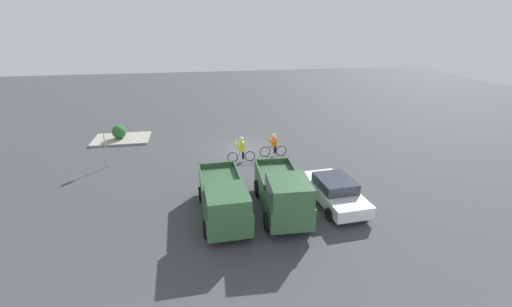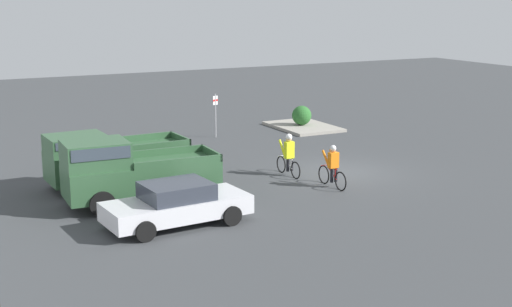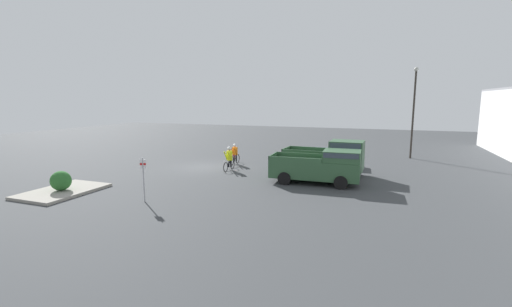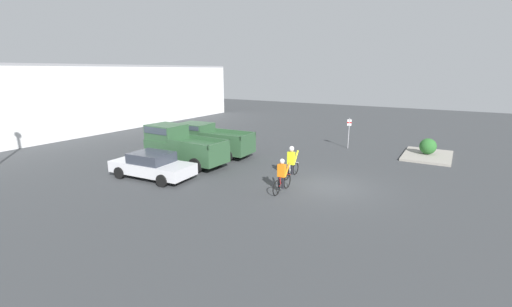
{
  "view_description": "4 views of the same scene",
  "coord_description": "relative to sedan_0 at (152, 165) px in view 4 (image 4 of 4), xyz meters",
  "views": [
    {
      "loc": [
        3.1,
        22.76,
        8.7
      ],
      "look_at": [
        -0.18,
        3.97,
        1.2
      ],
      "focal_mm": 24.0,
      "sensor_mm": 36.0,
      "label": 1
    },
    {
      "loc": [
        -23.38,
        15.96,
        7.03
      ],
      "look_at": [
        -0.18,
        3.97,
        1.2
      ],
      "focal_mm": 50.0,
      "sensor_mm": 36.0,
      "label": 2
    },
    {
      "loc": [
        22.08,
        12.35,
        4.92
      ],
      "look_at": [
        -0.18,
        3.97,
        1.2
      ],
      "focal_mm": 24.0,
      "sensor_mm": 36.0,
      "label": 3
    },
    {
      "loc": [
        -15.46,
        -5.15,
        5.56
      ],
      "look_at": [
        -0.18,
        3.97,
        1.2
      ],
      "focal_mm": 24.0,
      "sensor_mm": 36.0,
      "label": 4
    }
  ],
  "objects": [
    {
      "name": "warehouse_building",
      "position": [
        3.4,
        20.99,
        2.33
      ],
      "size": [
        43.42,
        14.79,
        6.04
      ],
      "color": "silver",
      "rests_on": "ground_plane"
    },
    {
      "name": "shrub",
      "position": [
        12.55,
        -12.03,
        -0.01
      ],
      "size": [
        1.05,
        1.05,
        1.05
      ],
      "color": "#286028",
      "rests_on": "curb_island"
    },
    {
      "name": "sedan_0",
      "position": [
        0.0,
        0.0,
        0.0
      ],
      "size": [
        2.26,
        4.63,
        1.37
      ],
      "color": "silver",
      "rests_on": "ground_plane"
    },
    {
      "name": "pickup_truck_0",
      "position": [
        2.82,
        0.63,
        0.5
      ],
      "size": [
        2.29,
        5.28,
        2.32
      ],
      "color": "#2D5133",
      "rests_on": "ground_plane"
    },
    {
      "name": "curb_island",
      "position": [
        12.45,
        -12.07,
        -0.61
      ],
      "size": [
        4.13,
        2.86,
        0.15
      ],
      "primitive_type": "cube",
      "color": "gray",
      "rests_on": "ground_plane"
    },
    {
      "name": "ground_plane",
      "position": [
        3.4,
        -8.4,
        -0.69
      ],
      "size": [
        80.0,
        80.0,
        0.0
      ],
      "primitive_type": "plane",
      "color": "#383A3D"
    },
    {
      "name": "cyclist_0",
      "position": [
        3.86,
        -6.23,
        0.18
      ],
      "size": [
        1.84,
        0.46,
        1.71
      ],
      "color": "black",
      "rests_on": "ground_plane"
    },
    {
      "name": "pickup_truck_1",
      "position": [
        5.59,
        0.53,
        0.38
      ],
      "size": [
        2.29,
        5.27,
        2.05
      ],
      "color": "#2D5133",
      "rests_on": "ground_plane"
    },
    {
      "name": "fire_lane_sign",
      "position": [
        12.29,
        -6.83,
        0.65
      ],
      "size": [
        0.11,
        0.29,
        2.2
      ],
      "color": "#9E9EA3",
      "rests_on": "ground_plane"
    },
    {
      "name": "cyclist_1",
      "position": [
        1.6,
        -6.81,
        0.1
      ],
      "size": [
        1.86,
        0.46,
        1.62
      ],
      "color": "black",
      "rests_on": "ground_plane"
    }
  ]
}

